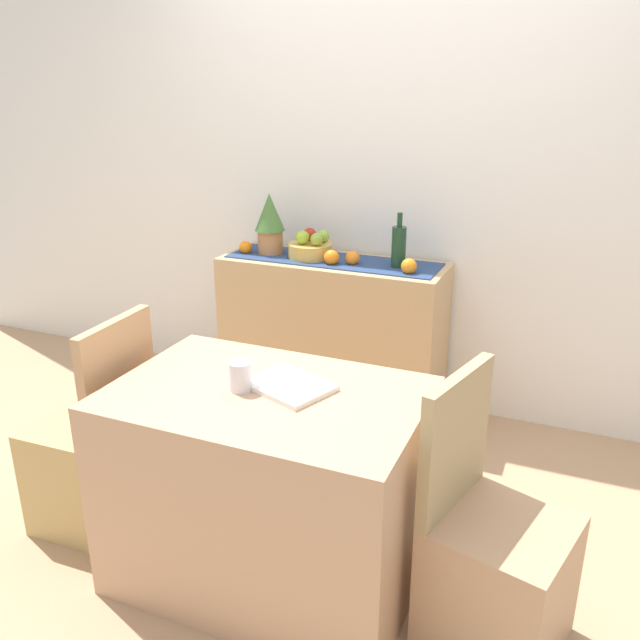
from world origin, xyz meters
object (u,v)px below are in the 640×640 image
Objects in this scene: potted_plant at (270,222)px; chair_near_window at (96,463)px; wine_bottle at (399,246)px; dining_table at (269,486)px; coffee_cup at (241,376)px; chair_by_corner at (494,570)px; open_book at (288,386)px; fruit_bowl at (310,250)px; sideboard_console at (332,336)px.

chair_near_window is (-0.13, -1.33, -0.75)m from potted_plant.
wine_bottle is 0.85× the size of potted_plant.
dining_table is 0.43m from coffee_cup.
wine_bottle is at bearing 118.97° from chair_by_corner.
potted_plant is 1.48m from open_book.
fruit_bowl reaches higher than open_book.
fruit_bowl is at bearing 0.00° from potted_plant.
chair_by_corner is (1.21, -1.32, -0.62)m from fruit_bowl.
chair_by_corner is (0.79, 0.00, -0.10)m from dining_table.
fruit_bowl is 1.90m from chair_by_corner.
chair_near_window is (-0.71, 0.02, -0.52)m from coffee_cup.
open_book is at bearing 44.07° from dining_table.
fruit_bowl is at bearing 104.15° from coffee_cup.
fruit_bowl is at bearing 74.53° from chair_near_window.
dining_table is at bearing -72.31° from fruit_bowl.
chair_by_corner reaches higher than dining_table.
sideboard_console is 1.72m from chair_by_corner.
coffee_cup is (-0.14, -0.07, 0.04)m from open_book.
sideboard_console is at bearing 129.39° from chair_by_corner.
chair_by_corner is (1.09, -1.32, -0.15)m from sideboard_console.
wine_bottle is 2.74× the size of coffee_cup.
coffee_cup is at bearing -166.73° from dining_table.
wine_bottle reaches higher than open_book.
chair_near_window is 1.00× the size of chair_by_corner.
wine_bottle is 0.99× the size of open_book.
potted_plant is 2.10m from chair_by_corner.
potted_plant is at bearing 137.61° from chair_by_corner.
chair_by_corner reaches higher than sideboard_console.
chair_near_window is (-0.79, 0.00, -0.10)m from dining_table.
potted_plant is 1.62m from dining_table.
fruit_bowl is 2.29× the size of coffee_cup.
wine_bottle is 1.29m from open_book.
potted_plant is 3.22× the size of coffee_cup.
dining_table is 3.76× the size of open_book.
potted_plant is (-0.24, 0.00, 0.13)m from fruit_bowl.
wine_bottle reaches higher than chair_near_window.
sideboard_console is at bearing 98.94° from coffee_cup.
dining_table is (-0.06, -1.33, -0.58)m from wine_bottle.
coffee_cup reaches higher than dining_table.
dining_table is at bearing -63.61° from potted_plant.
wine_bottle reaches higher than sideboard_console.
fruit_bowl is (-0.13, 0.00, 0.46)m from sideboard_console.
open_book is at bearing -60.63° from potted_plant.
chair_by_corner is at bearing -61.03° from wine_bottle.
open_book is at bearing -74.50° from sideboard_console.
chair_near_window is at bearing -95.67° from potted_plant.
fruit_bowl is at bearing 180.00° from sideboard_console.
potted_plant reaches higher than chair_near_window.
open_book is (0.48, -1.27, -0.13)m from fruit_bowl.
potted_plant is 1.48m from coffee_cup.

